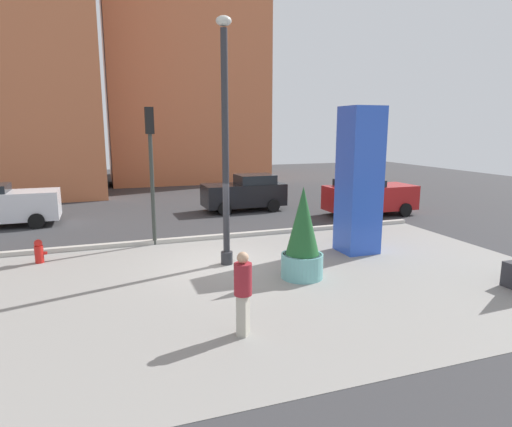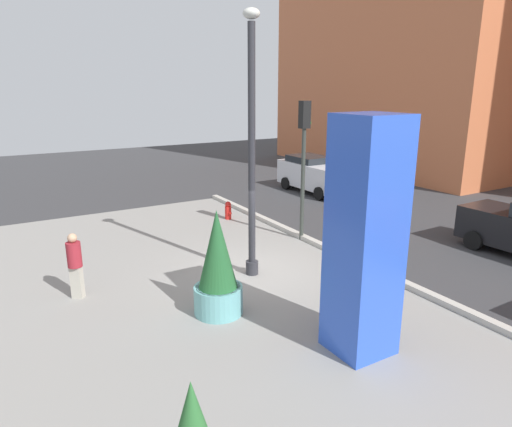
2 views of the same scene
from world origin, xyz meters
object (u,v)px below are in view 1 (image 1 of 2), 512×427
object	(u,v)px
traffic_light_corner	(151,154)
pedestrian_by_curb	(243,289)
art_pillar_blue	(359,181)
potted_plant_near_left	(303,238)
car_curb_east	(369,197)
lamp_post	(225,149)
car_far_lane	(245,193)
fire_hydrant	(39,251)

from	to	relation	value
traffic_light_corner	pedestrian_by_curb	world-z (taller)	traffic_light_corner
art_pillar_blue	pedestrian_by_curb	distance (m)	7.25
potted_plant_near_left	car_curb_east	distance (m)	9.91
potted_plant_near_left	traffic_light_corner	size ratio (longest dim) A/B	0.53
lamp_post	art_pillar_blue	distance (m)	4.65
potted_plant_near_left	car_far_lane	bearing A→B (deg)	80.95
art_pillar_blue	fire_hydrant	distance (m)	10.39
fire_hydrant	traffic_light_corner	size ratio (longest dim) A/B	0.16
traffic_light_corner	pedestrian_by_curb	xyz separation A→B (m)	(0.88, -7.73, -2.25)
potted_plant_near_left	lamp_post	bearing A→B (deg)	131.17
fire_hydrant	pedestrian_by_curb	world-z (taller)	pedestrian_by_curb
pedestrian_by_curb	fire_hydrant	bearing A→B (deg)	124.03
traffic_light_corner	car_curb_east	world-z (taller)	traffic_light_corner
lamp_post	car_far_lane	xyz separation A→B (m)	(3.28, 8.33, -2.60)
art_pillar_blue	pedestrian_by_curb	size ratio (longest dim) A/B	2.75
lamp_post	art_pillar_blue	xyz separation A→B (m)	(4.52, -0.08, -1.10)
potted_plant_near_left	pedestrian_by_curb	size ratio (longest dim) A/B	1.48
fire_hydrant	car_far_lane	size ratio (longest dim) A/B	0.18
fire_hydrant	art_pillar_blue	bearing A→B (deg)	-11.96
art_pillar_blue	potted_plant_near_left	bearing A→B (deg)	-147.79
car_far_lane	car_curb_east	bearing A→B (deg)	-30.41
car_curb_east	pedestrian_by_curb	world-z (taller)	pedestrian_by_curb
art_pillar_blue	pedestrian_by_curb	world-z (taller)	art_pillar_blue
art_pillar_blue	car_curb_east	world-z (taller)	art_pillar_blue
lamp_post	art_pillar_blue	bearing A→B (deg)	-0.98
fire_hydrant	traffic_light_corner	xyz separation A→B (m)	(3.62, 1.06, 2.85)
art_pillar_blue	traffic_light_corner	size ratio (longest dim) A/B	1.00
car_curb_east	pedestrian_by_curb	distance (m)	13.68
traffic_light_corner	lamp_post	bearing A→B (deg)	-59.52
pedestrian_by_curb	car_far_lane	bearing A→B (deg)	71.98
car_curb_east	fire_hydrant	bearing A→B (deg)	-167.01
fire_hydrant	car_far_lane	world-z (taller)	car_far_lane
car_far_lane	traffic_light_corner	bearing A→B (deg)	-134.26
traffic_light_corner	car_far_lane	bearing A→B (deg)	45.74
lamp_post	traffic_light_corner	xyz separation A→B (m)	(-1.82, 3.10, -0.28)
fire_hydrant	potted_plant_near_left	bearing A→B (deg)	-28.92
lamp_post	car_far_lane	bearing A→B (deg)	68.53
car_far_lane	fire_hydrant	bearing A→B (deg)	-144.18
fire_hydrant	car_curb_east	xyz separation A→B (m)	(13.96, 3.22, 0.52)
art_pillar_blue	lamp_post	bearing A→B (deg)	179.02
traffic_light_corner	pedestrian_by_curb	size ratio (longest dim) A/B	2.76
art_pillar_blue	car_curb_east	size ratio (longest dim) A/B	1.11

